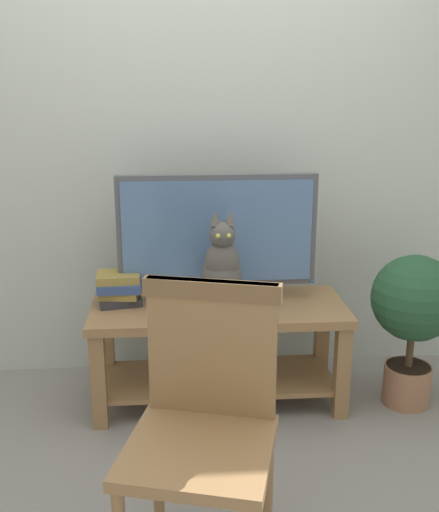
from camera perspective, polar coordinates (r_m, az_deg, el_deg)
The scene contains 9 objects.
ground_plane at distance 2.82m, azimuth -0.59°, elevation -18.58°, with size 12.00×12.00×0.00m, color gray.
back_wall at distance 3.36m, azimuth -1.92°, elevation 12.62°, with size 7.00×0.12×2.80m, color #B7BCB2.
tv_stand at distance 3.13m, azimuth -0.07°, elevation -7.36°, with size 1.26×0.51×0.52m.
tv at distance 3.06m, azimuth -0.21°, elevation 1.90°, with size 0.98×0.20×0.64m.
media_box at distance 3.00m, azimuth 0.19°, elevation -4.56°, with size 0.37×0.27×0.05m.
cat at distance 2.92m, azimuth 0.24°, elevation -1.06°, with size 0.20×0.29×0.45m.
wooden_chair at distance 2.05m, azimuth -1.37°, elevation -14.21°, with size 0.56×0.56×0.98m.
book_stack at distance 3.10m, azimuth -9.20°, elevation -2.93°, with size 0.23×0.19×0.16m.
potted_plant at distance 3.20m, azimuth 17.46°, elevation -4.82°, with size 0.43×0.43×0.78m.
Camera 1 is at (-0.16, -2.31, 1.61)m, focal length 43.39 mm.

